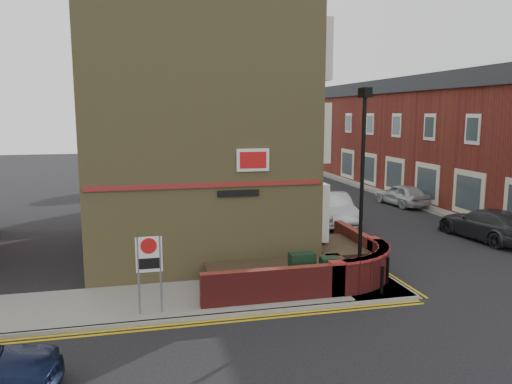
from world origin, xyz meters
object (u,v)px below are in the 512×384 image
object	(u,v)px
utility_cabinet_large	(302,272)
silver_car_near	(333,208)
lamppost	(362,188)
zone_sign	(149,261)

from	to	relation	value
utility_cabinet_large	silver_car_near	size ratio (longest dim) A/B	0.26
utility_cabinet_large	lamppost	bearing A→B (deg)	-3.01
lamppost	silver_car_near	distance (m)	10.18
utility_cabinet_large	zone_sign	distance (m)	4.86
lamppost	zone_sign	xyz separation A→B (m)	(-6.60, -0.70, -1.70)
silver_car_near	lamppost	bearing A→B (deg)	-101.49
utility_cabinet_large	silver_car_near	world-z (taller)	silver_car_near
utility_cabinet_large	zone_sign	world-z (taller)	zone_sign
utility_cabinet_large	silver_car_near	bearing A→B (deg)	62.88
lamppost	silver_car_near	bearing A→B (deg)	73.03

